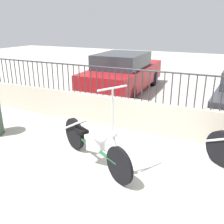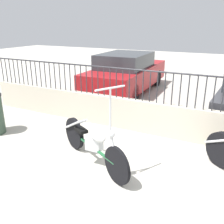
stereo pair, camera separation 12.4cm
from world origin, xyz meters
TOP-DOWN VIEW (x-y plane):
  - ground_plane at (0.00, 0.00)m, footprint 40.00×40.00m
  - low_wall at (0.00, 2.29)m, footprint 9.75×0.18m
  - fence_railing at (0.00, 2.29)m, footprint 9.75×0.04m
  - motorcycle_green at (-0.68, 0.59)m, footprint 1.91×1.11m
  - car_red at (-2.11, 5.44)m, footprint 1.85×4.46m

SIDE VIEW (x-z plane):
  - ground_plane at x=0.00m, z-range 0.00..0.00m
  - low_wall at x=0.00m, z-range 0.00..0.75m
  - motorcycle_green at x=-0.68m, z-range -0.36..1.18m
  - car_red at x=-2.11m, z-range 0.00..1.43m
  - fence_railing at x=0.00m, z-range 0.87..1.58m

